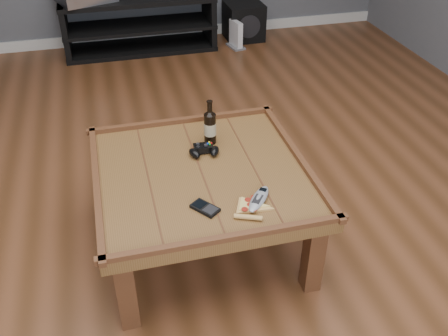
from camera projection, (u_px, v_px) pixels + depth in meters
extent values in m
plane|color=#4D2B16|center=(204.00, 241.00, 2.62)|extent=(6.00, 6.00, 0.00)
cube|color=silver|center=(139.00, 36.00, 4.96)|extent=(5.00, 0.02, 0.10)
cube|color=brown|center=(202.00, 177.00, 2.38)|extent=(1.00, 1.00, 0.06)
cube|color=#402111|center=(126.00, 292.00, 2.09)|extent=(0.08, 0.08, 0.39)
cube|color=#402111|center=(313.00, 256.00, 2.26)|extent=(0.08, 0.08, 0.39)
cube|color=#402111|center=(112.00, 177.00, 2.75)|extent=(0.08, 0.08, 0.39)
cube|color=#402111|center=(257.00, 157.00, 2.92)|extent=(0.08, 0.08, 0.39)
cube|color=#402111|center=(183.00, 120.00, 2.74)|extent=(1.03, 0.03, 0.03)
cube|color=#402111|center=(227.00, 238.00, 1.97)|extent=(1.03, 0.03, 0.03)
cube|color=#402111|center=(298.00, 155.00, 2.45)|extent=(0.03, 1.03, 0.03)
cube|color=#402111|center=(96.00, 185.00, 2.25)|extent=(0.03, 1.03, 0.03)
cube|color=black|center=(140.00, 26.00, 4.67)|extent=(1.40, 0.45, 0.03)
cube|color=black|center=(142.00, 48.00, 4.79)|extent=(1.40, 0.45, 0.04)
cube|color=black|center=(65.00, 30.00, 4.52)|extent=(0.05, 0.44, 0.50)
cube|color=black|center=(209.00, 18.00, 4.79)|extent=(0.05, 0.44, 0.50)
cylinder|color=black|center=(210.00, 129.00, 2.53)|extent=(0.06, 0.06, 0.16)
cone|color=black|center=(210.00, 112.00, 2.47)|extent=(0.06, 0.06, 0.03)
cylinder|color=black|center=(210.00, 107.00, 2.45)|extent=(0.02, 0.02, 0.06)
cylinder|color=black|center=(210.00, 102.00, 2.44)|extent=(0.03, 0.03, 0.01)
cylinder|color=tan|center=(210.00, 129.00, 2.53)|extent=(0.06, 0.06, 0.07)
cube|color=black|center=(203.00, 148.00, 2.48)|extent=(0.10, 0.06, 0.03)
ellipsoid|color=black|center=(194.00, 153.00, 2.45)|extent=(0.07, 0.09, 0.04)
ellipsoid|color=black|center=(215.00, 151.00, 2.47)|extent=(0.07, 0.09, 0.04)
cylinder|color=black|center=(198.00, 144.00, 2.48)|extent=(0.02, 0.02, 0.01)
cylinder|color=black|center=(206.00, 145.00, 2.47)|extent=(0.02, 0.02, 0.01)
cylinder|color=yellow|center=(209.00, 142.00, 2.49)|extent=(0.01, 0.01, 0.01)
cylinder|color=red|center=(211.00, 143.00, 2.49)|extent=(0.01, 0.01, 0.01)
cylinder|color=#0C33CC|center=(208.00, 144.00, 2.48)|extent=(0.01, 0.01, 0.01)
cylinder|color=#0C9919|center=(210.00, 144.00, 2.48)|extent=(0.01, 0.01, 0.01)
cylinder|color=tan|center=(248.00, 217.00, 2.07)|extent=(0.12, 0.07, 0.02)
cylinder|color=maroon|center=(245.00, 209.00, 2.11)|extent=(0.03, 0.03, 0.00)
cylinder|color=maroon|center=(254.00, 209.00, 2.10)|extent=(0.03, 0.03, 0.00)
cylinder|color=maroon|center=(250.00, 204.00, 2.13)|extent=(0.03, 0.03, 0.00)
cylinder|color=maroon|center=(248.00, 200.00, 2.16)|extent=(0.03, 0.03, 0.00)
cylinder|color=maroon|center=(254.00, 197.00, 2.17)|extent=(0.03, 0.03, 0.00)
cube|color=black|center=(205.00, 208.00, 2.12)|extent=(0.13, 0.14, 0.01)
cube|color=black|center=(200.00, 204.00, 2.13)|extent=(0.07, 0.07, 0.00)
cube|color=black|center=(210.00, 209.00, 2.11)|extent=(0.07, 0.07, 0.00)
ellipsoid|color=gray|center=(259.00, 199.00, 2.17)|extent=(0.17, 0.19, 0.03)
cube|color=black|center=(263.00, 190.00, 2.20)|extent=(0.04, 0.04, 0.00)
cube|color=black|center=(258.00, 199.00, 2.15)|extent=(0.07, 0.07, 0.00)
cube|color=black|center=(244.00, 21.00, 4.95)|extent=(0.36, 0.36, 0.35)
cylinder|color=black|center=(249.00, 27.00, 4.81)|extent=(0.22, 0.02, 0.22)
cube|color=slate|center=(236.00, 46.00, 4.84)|extent=(0.16, 0.23, 0.02)
cube|color=white|center=(236.00, 34.00, 4.76)|extent=(0.09, 0.19, 0.24)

